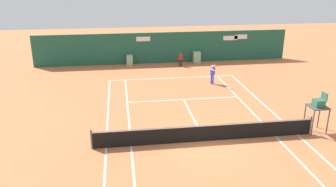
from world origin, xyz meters
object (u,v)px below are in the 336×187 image
(tennis_ball_by_sideline, at_px, (181,86))
(tennis_ball_mid_court, at_px, (240,113))
(umpire_chair, at_px, (318,106))
(player_on_baseline, at_px, (213,73))
(ball_kid_right_post, at_px, (181,59))

(tennis_ball_by_sideline, relative_size, tennis_ball_mid_court, 1.00)
(tennis_ball_mid_court, bearing_deg, umpire_chair, -43.19)
(player_on_baseline, distance_m, ball_kid_right_post, 5.91)
(tennis_ball_by_sideline, bearing_deg, ball_kid_right_post, 79.75)
(umpire_chair, xyz_separation_m, player_on_baseline, (-3.50, 9.36, -0.63))
(player_on_baseline, relative_size, ball_kid_right_post, 1.37)
(player_on_baseline, height_order, tennis_ball_mid_court, player_on_baseline)
(umpire_chair, bearing_deg, ball_kid_right_post, 18.67)
(ball_kid_right_post, distance_m, tennis_ball_mid_court, 12.04)
(tennis_ball_mid_court, bearing_deg, player_on_baseline, 91.35)
(player_on_baseline, xyz_separation_m, tennis_ball_by_sideline, (-2.64, -0.17, -0.90))
(umpire_chair, xyz_separation_m, tennis_ball_by_sideline, (-6.14, 9.19, -1.53))
(umpire_chair, height_order, player_on_baseline, umpire_chair)
(player_on_baseline, relative_size, tennis_ball_by_sideline, 26.18)
(umpire_chair, distance_m, tennis_ball_by_sideline, 11.16)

